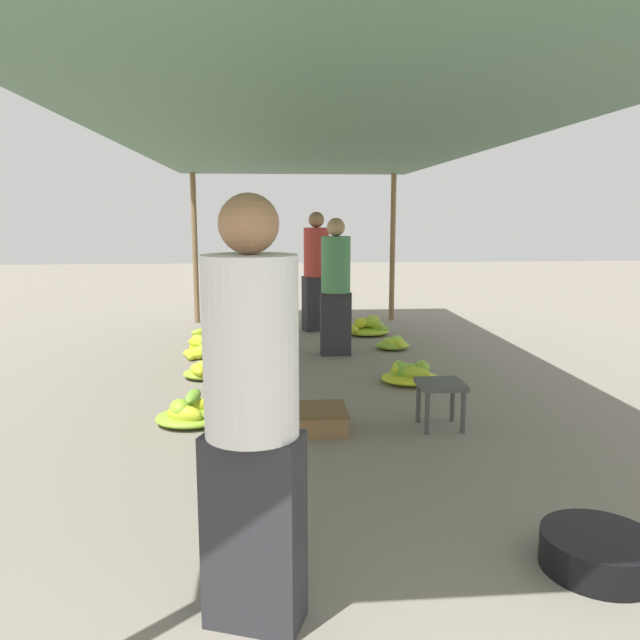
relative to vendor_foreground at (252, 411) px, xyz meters
name	(u,v)px	position (x,y,z in m)	size (l,w,h in m)	color
canopy_post_back_left	(195,249)	(-1.01, 7.15, 0.24)	(0.08, 0.08, 2.22)	olive
canopy_post_back_right	(393,248)	(1.96, 7.15, 0.24)	(0.08, 0.08, 2.22)	olive
canopy_tarp	(314,141)	(0.47, 3.27, 1.36)	(3.38, 8.16, 0.04)	#567A60
vendor_foreground	(252,411)	(0.00, 0.00, 0.00)	(0.45, 0.45, 1.68)	#2D2D33
stool	(441,390)	(1.36, 2.20, -0.58)	(0.34, 0.34, 0.36)	#4C4C4C
basin_black	(599,552)	(1.56, 0.24, -0.79)	(0.52, 0.52, 0.17)	black
banana_pile_left_0	(207,372)	(-0.55, 3.80, -0.80)	(0.47, 0.47, 0.19)	yellow
banana_pile_left_1	(189,413)	(-0.56, 2.46, -0.79)	(0.54, 0.52, 0.23)	#81B835
banana_pile_left_2	(201,349)	(-0.72, 4.78, -0.78)	(0.44, 0.48, 0.25)	#CDD627
banana_pile_left_3	(207,340)	(-0.70, 5.34, -0.79)	(0.43, 0.56, 0.23)	#88BB34
banana_pile_right_0	(368,328)	(1.40, 5.95, -0.78)	(0.59, 0.51, 0.26)	#A2C52F
banana_pile_right_1	(393,343)	(1.57, 5.03, -0.80)	(0.41, 0.43, 0.15)	#8BBC33
banana_pile_right_2	(409,374)	(1.41, 3.49, -0.78)	(0.56, 0.51, 0.23)	#77B437
crate_near	(318,419)	(0.43, 2.22, -0.79)	(0.43, 0.43, 0.17)	olive
shopper_walking_mid	(336,285)	(0.83, 4.78, -0.05)	(0.35, 0.34, 1.57)	#2D2D33
shopper_walking_far	(316,270)	(0.73, 6.35, -0.01)	(0.44, 0.44, 1.65)	#2D2D33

